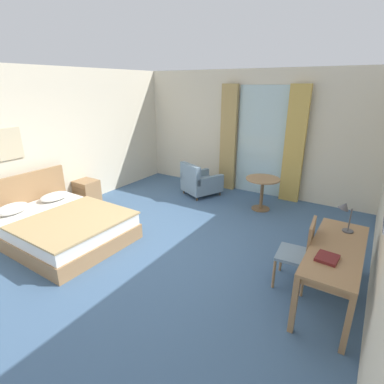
# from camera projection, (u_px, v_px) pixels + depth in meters

# --- Properties ---
(ground) EXTENTS (6.38, 7.53, 0.10)m
(ground) POSITION_uv_depth(u_px,v_px,m) (164.00, 253.00, 4.85)
(ground) COLOR #426084
(wall_back) EXTENTS (5.98, 0.12, 2.88)m
(wall_back) POSITION_uv_depth(u_px,v_px,m) (251.00, 133.00, 7.12)
(wall_back) COLOR beige
(wall_back) RESTS_ON ground
(wall_left) EXTENTS (0.12, 7.13, 2.88)m
(wall_left) POSITION_uv_depth(u_px,v_px,m) (42.00, 144.00, 5.81)
(wall_left) COLOR beige
(wall_left) RESTS_ON ground
(balcony_glass_door) EXTENTS (1.16, 0.02, 2.53)m
(balcony_glass_door) POSITION_uv_depth(u_px,v_px,m) (261.00, 142.00, 6.97)
(balcony_glass_door) COLOR silver
(balcony_glass_door) RESTS_ON ground
(curtain_panel_left) EXTENTS (0.40, 0.10, 2.56)m
(curtain_panel_left) POSITION_uv_depth(u_px,v_px,m) (228.00, 139.00, 7.29)
(curtain_panel_left) COLOR tan
(curtain_panel_left) RESTS_ON ground
(curtain_panel_right) EXTENTS (0.43, 0.10, 2.56)m
(curtain_panel_right) POSITION_uv_depth(u_px,v_px,m) (294.00, 146.00, 6.48)
(curtain_panel_right) COLOR tan
(curtain_panel_right) RESTS_ON ground
(bed) EXTENTS (2.21, 1.69, 1.00)m
(bed) POSITION_uv_depth(u_px,v_px,m) (60.00, 225.00, 5.10)
(bed) COLOR #9E754C
(bed) RESTS_ON ground
(nightstand) EXTENTS (0.46, 0.43, 0.56)m
(nightstand) POSITION_uv_depth(u_px,v_px,m) (87.00, 193.00, 6.58)
(nightstand) COLOR #9E754C
(nightstand) RESTS_ON ground
(writing_desk) EXTENTS (0.58, 1.60, 0.74)m
(writing_desk) POSITION_uv_depth(u_px,v_px,m) (336.00, 254.00, 3.51)
(writing_desk) COLOR #9E754C
(writing_desk) RESTS_ON ground
(desk_chair) EXTENTS (0.43, 0.50, 0.95)m
(desk_chair) POSITION_uv_depth(u_px,v_px,m) (301.00, 250.00, 3.83)
(desk_chair) COLOR gray
(desk_chair) RESTS_ON ground
(desk_lamp) EXTENTS (0.24, 0.16, 0.41)m
(desk_lamp) POSITION_uv_depth(u_px,v_px,m) (345.00, 210.00, 3.78)
(desk_lamp) COLOR #4C4C51
(desk_lamp) RESTS_ON writing_desk
(closed_book) EXTENTS (0.24, 0.26, 0.03)m
(closed_book) POSITION_uv_depth(u_px,v_px,m) (327.00, 258.00, 3.24)
(closed_book) COLOR maroon
(closed_book) RESTS_ON writing_desk
(armchair_by_window) EXTENTS (0.97, 1.01, 0.80)m
(armchair_by_window) POSITION_uv_depth(u_px,v_px,m) (200.00, 182.00, 7.14)
(armchair_by_window) COLOR gray
(armchair_by_window) RESTS_ON ground
(round_cafe_table) EXTENTS (0.70, 0.70, 0.70)m
(round_cafe_table) POSITION_uv_depth(u_px,v_px,m) (262.00, 186.00, 6.24)
(round_cafe_table) COLOR #9E754C
(round_cafe_table) RESTS_ON ground
(framed_picture) EXTENTS (0.03, 0.43, 0.55)m
(framed_picture) POSITION_uv_depth(u_px,v_px,m) (9.00, 144.00, 5.21)
(framed_picture) COLOR beige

